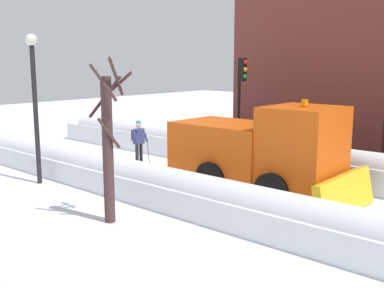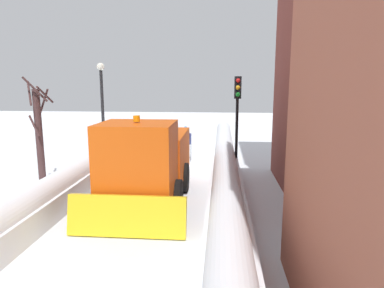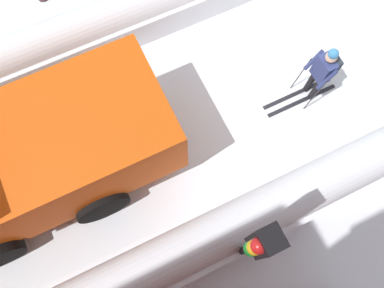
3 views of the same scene
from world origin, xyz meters
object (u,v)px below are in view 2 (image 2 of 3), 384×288
skier (186,141)px  bare_tree_near (39,133)px  traffic_light_pole (237,108)px  plow_truck (148,159)px  street_lamp (102,98)px

skier → bare_tree_near: size_ratio=0.42×
skier → traffic_light_pole: bearing=126.8°
bare_tree_near → skier: bearing=-138.2°
skier → traffic_light_pole: 4.65m
bare_tree_near → plow_truck: bearing=160.9°
skier → street_lamp: bearing=-2.3°
traffic_light_pole → street_lamp: (6.99, -3.53, 0.20)m
plow_truck → traffic_light_pole: bearing=-135.6°
plow_truck → bare_tree_near: size_ratio=1.39×
street_lamp → skier: bearing=177.7°
skier → street_lamp: (4.48, -0.18, 2.23)m
traffic_light_pole → bare_tree_near: (7.86, 1.43, -0.96)m
traffic_light_pole → street_lamp: bearing=-26.8°
skier → street_lamp: size_ratio=0.36×
plow_truck → skier: bearing=-95.6°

